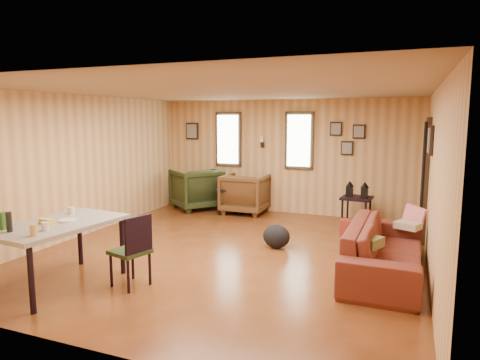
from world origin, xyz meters
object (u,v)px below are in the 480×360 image
object	(u,v)px
sofa	(385,240)
recliner_green	(196,187)
dining_table	(56,228)
end_table	(229,196)
recliner_brown	(246,192)
side_table	(357,196)

from	to	relation	value
sofa	recliner_green	world-z (taller)	recliner_green
recliner_green	dining_table	bearing A→B (deg)	44.85
sofa	recliner_green	distance (m)	4.95
end_table	dining_table	xyz separation A→B (m)	(-0.34, -4.44, 0.33)
recliner_brown	end_table	bearing A→B (deg)	27.14
end_table	dining_table	bearing A→B (deg)	-94.33
recliner_green	side_table	size ratio (longest dim) A/B	1.16
recliner_brown	side_table	world-z (taller)	recliner_brown
recliner_green	end_table	world-z (taller)	recliner_green
recliner_brown	dining_table	xyz separation A→B (m)	(-0.65, -4.60, 0.25)
dining_table	sofa	bearing A→B (deg)	33.36
recliner_brown	side_table	xyz separation A→B (m)	(2.33, -0.26, 0.11)
recliner_brown	side_table	distance (m)	2.35
dining_table	side_table	bearing A→B (deg)	61.45
end_table	dining_table	world-z (taller)	dining_table
sofa	end_table	bearing A→B (deg)	52.96
recliner_brown	dining_table	distance (m)	4.65
recliner_brown	end_table	size ratio (longest dim) A/B	1.38
recliner_brown	recliner_green	distance (m)	1.17
sofa	recliner_brown	xyz separation A→B (m)	(-2.98, 2.72, 0.02)
sofa	side_table	distance (m)	2.54
end_table	side_table	size ratio (longest dim) A/B	0.79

